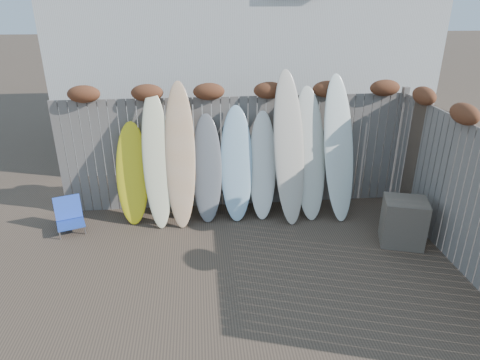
{
  "coord_description": "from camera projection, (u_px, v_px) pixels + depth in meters",
  "views": [
    {
      "loc": [
        -0.58,
        -4.66,
        3.58
      ],
      "look_at": [
        0.0,
        1.2,
        1.0
      ],
      "focal_mm": 32.0,
      "sensor_mm": 36.0,
      "label": 1
    }
  ],
  "objects": [
    {
      "name": "ground",
      "position": [
        249.0,
        284.0,
        5.74
      ],
      "size": [
        80.0,
        80.0,
        0.0
      ],
      "primitive_type": "plane",
      "color": "#493A2D"
    },
    {
      "name": "back_fence",
      "position": [
        237.0,
        143.0,
        7.45
      ],
      "size": [
        6.05,
        0.28,
        2.24
      ],
      "color": "slate",
      "rests_on": "ground"
    },
    {
      "name": "right_fence",
      "position": [
        467.0,
        190.0,
        5.78
      ],
      "size": [
        0.28,
        4.4,
        2.24
      ],
      "color": "slate",
      "rests_on": "ground"
    },
    {
      "name": "house",
      "position": [
        239.0,
        10.0,
        10.42
      ],
      "size": [
        8.5,
        5.5,
        6.33
      ],
      "color": "silver",
      "rests_on": "ground"
    },
    {
      "name": "beach_chair",
      "position": [
        69.0,
        216.0,
        6.96
      ],
      "size": [
        0.54,
        0.56,
        0.55
      ],
      "color": "#2346AF",
      "rests_on": "ground"
    },
    {
      "name": "wooden_crate",
      "position": [
        403.0,
        222.0,
        6.55
      ],
      "size": [
        0.75,
        0.68,
        0.73
      ],
      "primitive_type": "cube",
      "rotation": [
        0.0,
        0.0,
        -0.3
      ],
      "color": "#655A4C",
      "rests_on": "ground"
    },
    {
      "name": "lattice_panel",
      "position": [
        431.0,
        171.0,
        6.77
      ],
      "size": [
        0.2,
        1.33,
        2.0
      ],
      "primitive_type": "cube",
      "rotation": [
        0.0,
        0.0,
        0.11
      ],
      "color": "#33241F",
      "rests_on": "ground"
    },
    {
      "name": "surfboard_0",
      "position": [
        132.0,
        173.0,
        7.1
      ],
      "size": [
        0.56,
        0.62,
        1.66
      ],
      "primitive_type": "ellipsoid",
      "rotation": [
        -0.31,
        0.0,
        -0.04
      ],
      "color": "yellow",
      "rests_on": "ground"
    },
    {
      "name": "surfboard_1",
      "position": [
        157.0,
        160.0,
        6.95
      ],
      "size": [
        0.51,
        0.8,
        2.18
      ],
      "primitive_type": "ellipsoid",
      "rotation": [
        -0.31,
        0.0,
        0.08
      ],
      "color": "#EEE9B7",
      "rests_on": "ground"
    },
    {
      "name": "surfboard_2",
      "position": [
        180.0,
        155.0,
        6.96
      ],
      "size": [
        0.52,
        0.82,
        2.31
      ],
      "primitive_type": "ellipsoid",
      "rotation": [
        -0.31,
        0.0,
        -0.03
      ],
      "color": "#FCB888",
      "rests_on": "ground"
    },
    {
      "name": "surfboard_3",
      "position": [
        207.0,
        169.0,
        7.16
      ],
      "size": [
        0.53,
        0.66,
        1.77
      ],
      "primitive_type": "ellipsoid",
      "rotation": [
        -0.31,
        0.0,
        -0.04
      ],
      "color": "slate",
      "rests_on": "ground"
    },
    {
      "name": "surfboard_4",
      "position": [
        236.0,
        164.0,
        7.19
      ],
      "size": [
        0.58,
        0.7,
        1.89
      ],
      "primitive_type": "ellipsoid",
      "rotation": [
        -0.31,
        0.0,
        -0.06
      ],
      "color": "#AAD2E8",
      "rests_on": "ground"
    },
    {
      "name": "surfboard_5",
      "position": [
        262.0,
        166.0,
        7.25
      ],
      "size": [
        0.51,
        0.68,
        1.79
      ],
      "primitive_type": "ellipsoid",
      "rotation": [
        -0.31,
        0.0,
        -0.09
      ],
      "color": "white",
      "rests_on": "ground"
    },
    {
      "name": "surfboard_6",
      "position": [
        289.0,
        148.0,
        7.05
      ],
      "size": [
        0.58,
        0.9,
        2.47
      ],
      "primitive_type": "ellipsoid",
      "rotation": [
        -0.31,
        0.0,
        0.09
      ],
      "color": "beige",
      "rests_on": "ground"
    },
    {
      "name": "surfboard_7",
      "position": [
        309.0,
        154.0,
        7.21
      ],
      "size": [
        0.6,
        0.81,
        2.18
      ],
      "primitive_type": "ellipsoid",
      "rotation": [
        -0.31,
        0.0,
        0.08
      ],
      "color": "silver",
      "rests_on": "ground"
    },
    {
      "name": "surfboard_8",
      "position": [
        339.0,
        149.0,
        7.16
      ],
      "size": [
        0.6,
        0.88,
        2.38
      ],
      "primitive_type": "ellipsoid",
      "rotation": [
        -0.31,
        0.0,
        0.1
      ],
      "color": "white",
      "rests_on": "ground"
    }
  ]
}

